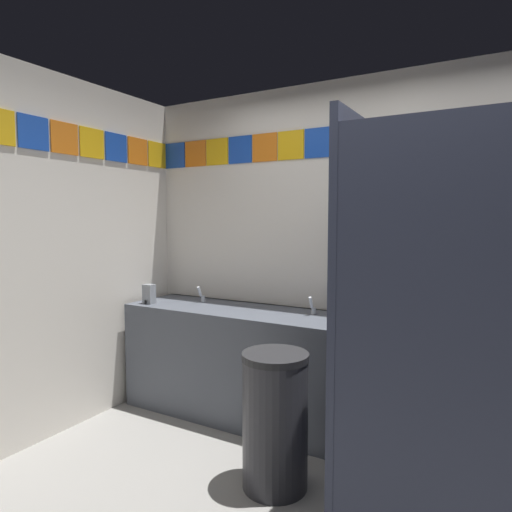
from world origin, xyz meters
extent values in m
cube|color=silver|center=(0.00, 1.48, 1.28)|extent=(3.93, 0.08, 2.57)
cube|color=#1947B7|center=(-1.85, 1.43, 2.12)|extent=(0.22, 0.01, 0.22)
cube|color=orange|center=(-1.62, 1.43, 2.12)|extent=(0.22, 0.01, 0.22)
cube|color=yellow|center=(-1.39, 1.43, 2.12)|extent=(0.22, 0.01, 0.22)
cube|color=#1947B7|center=(-1.16, 1.43, 2.12)|extent=(0.22, 0.01, 0.22)
cube|color=orange|center=(-0.93, 1.43, 2.12)|extent=(0.22, 0.01, 0.22)
cube|color=yellow|center=(-0.69, 1.43, 2.12)|extent=(0.22, 0.01, 0.22)
cube|color=#1947B7|center=(-0.46, 1.43, 2.12)|extent=(0.22, 0.01, 0.22)
cube|color=orange|center=(-0.23, 1.43, 2.12)|extent=(0.22, 0.01, 0.22)
cube|color=yellow|center=(0.00, 1.43, 2.12)|extent=(0.22, 0.01, 0.22)
cube|color=#1947B7|center=(0.23, 1.43, 2.12)|extent=(0.22, 0.01, 0.22)
cube|color=orange|center=(0.46, 1.43, 2.12)|extent=(0.22, 0.01, 0.22)
cube|color=yellow|center=(0.69, 1.43, 2.12)|extent=(0.22, 0.01, 0.22)
cube|color=silver|center=(-2.01, 0.00, 1.28)|extent=(0.08, 2.88, 2.57)
cube|color=#1947B7|center=(-1.96, 0.12, 2.12)|extent=(0.01, 0.22, 0.22)
cube|color=orange|center=(-1.96, 0.36, 2.12)|extent=(0.01, 0.22, 0.22)
cube|color=yellow|center=(-1.96, 0.60, 2.12)|extent=(0.01, 0.22, 0.22)
cube|color=#1947B7|center=(-1.96, 0.84, 2.12)|extent=(0.01, 0.22, 0.22)
cube|color=orange|center=(-1.96, 1.08, 2.12)|extent=(0.01, 0.22, 0.22)
cube|color=yellow|center=(-1.96, 1.32, 2.12)|extent=(0.01, 0.22, 0.22)
cube|color=#4C515B|center=(-0.91, 1.14, 0.42)|extent=(2.00, 0.60, 0.85)
cube|color=#4C515B|center=(-0.91, 1.42, 0.81)|extent=(2.00, 0.03, 0.08)
cylinder|color=#F3DCC8|center=(-1.42, 1.11, 0.79)|extent=(0.34, 0.34, 0.10)
cylinder|color=#F3DCC8|center=(-0.41, 1.11, 0.79)|extent=(0.34, 0.34, 0.10)
cylinder|color=silver|center=(-1.42, 1.25, 0.87)|extent=(0.04, 0.04, 0.05)
cylinder|color=silver|center=(-1.42, 1.20, 0.94)|extent=(0.02, 0.06, 0.09)
cylinder|color=silver|center=(-0.41, 1.25, 0.87)|extent=(0.04, 0.04, 0.05)
cylinder|color=silver|center=(-0.41, 1.20, 0.94)|extent=(0.02, 0.06, 0.09)
cube|color=gray|center=(-1.75, 0.96, 0.93)|extent=(0.09, 0.07, 0.16)
cylinder|color=black|center=(-1.75, 0.92, 0.87)|extent=(0.02, 0.02, 0.03)
cube|color=#33384C|center=(0.21, 0.68, 1.00)|extent=(0.04, 1.52, 2.00)
cube|color=#33384C|center=(0.66, -0.07, 1.00)|extent=(0.90, 0.04, 1.84)
cylinder|color=silver|center=(0.23, -0.07, 1.10)|extent=(0.02, 0.02, 0.10)
cylinder|color=white|center=(0.69, 0.99, 0.20)|extent=(0.38, 0.38, 0.40)
torus|color=white|center=(0.69, 0.99, 0.42)|extent=(0.39, 0.39, 0.05)
cube|color=white|center=(0.69, 1.20, 0.57)|extent=(0.34, 0.17, 0.34)
cylinder|color=#333338|center=(-0.31, 0.43, 0.37)|extent=(0.38, 0.38, 0.75)
cylinder|color=#262628|center=(-0.31, 0.43, 0.77)|extent=(0.38, 0.38, 0.04)
camera|label=1|loc=(0.83, -1.78, 1.55)|focal=31.49mm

